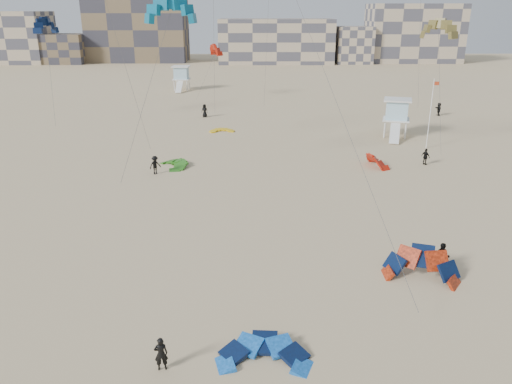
{
  "coord_description": "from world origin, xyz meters",
  "views": [
    {
      "loc": [
        3.29,
        -18.99,
        14.44
      ],
      "look_at": [
        3.47,
        6.0,
        5.28
      ],
      "focal_mm": 35.0,
      "sensor_mm": 36.0,
      "label": 1
    }
  ],
  "objects_px": {
    "kite_ground_blue": "(264,360)",
    "lifeguard_tower_near": "(396,118)",
    "kitesurfer_main": "(161,354)",
    "kite_ground_orange": "(420,278)"
  },
  "relations": [
    {
      "from": "kite_ground_blue",
      "to": "lifeguard_tower_near",
      "type": "xyz_separation_m",
      "value": [
        16.81,
        41.14,
        2.22
      ]
    },
    {
      "from": "kite_ground_blue",
      "to": "kitesurfer_main",
      "type": "relative_size",
      "value": 2.53
    },
    {
      "from": "kitesurfer_main",
      "to": "lifeguard_tower_near",
      "type": "relative_size",
      "value": 0.24
    },
    {
      "from": "kite_ground_blue",
      "to": "kitesurfer_main",
      "type": "xyz_separation_m",
      "value": [
        -4.36,
        -0.52,
        0.79
      ]
    },
    {
      "from": "kite_ground_orange",
      "to": "lifeguard_tower_near",
      "type": "distance_m",
      "value": 35.05
    },
    {
      "from": "kitesurfer_main",
      "to": "lifeguard_tower_near",
      "type": "height_order",
      "value": "lifeguard_tower_near"
    },
    {
      "from": "kite_ground_blue",
      "to": "lifeguard_tower_near",
      "type": "bearing_deg",
      "value": 71.47
    },
    {
      "from": "kite_ground_orange",
      "to": "kitesurfer_main",
      "type": "relative_size",
      "value": 2.76
    },
    {
      "from": "kitesurfer_main",
      "to": "lifeguard_tower_near",
      "type": "xyz_separation_m",
      "value": [
        21.17,
        41.67,
        1.43
      ]
    },
    {
      "from": "kitesurfer_main",
      "to": "kite_ground_blue",
      "type": "bearing_deg",
      "value": 175.67
    }
  ]
}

